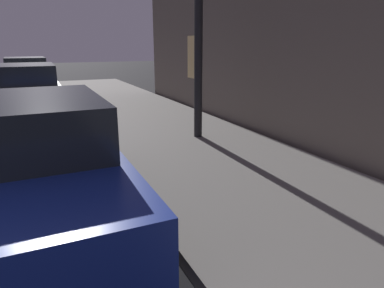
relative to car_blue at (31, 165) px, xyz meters
The scene contains 3 objects.
car_blue is the anchor object (origin of this frame).
car_silver 6.75m from the car_blue, 90.00° to the left, with size 2.00×4.12×1.43m.
car_white 12.73m from the car_blue, 89.99° to the left, with size 2.08×4.09×1.43m.
Camera 1 is at (2.96, -0.80, 1.96)m, focal length 31.88 mm.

